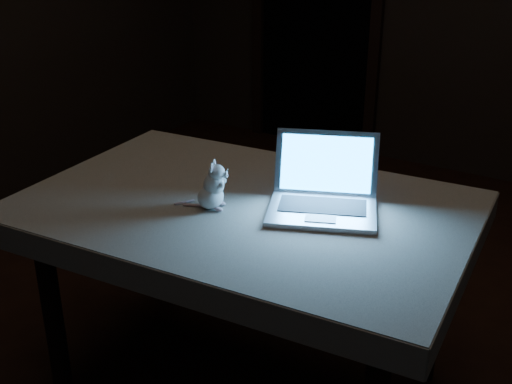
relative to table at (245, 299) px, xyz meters
The scene contains 6 objects.
floor 0.42m from the table, 97.15° to the left, with size 5.00×5.00×0.00m, color black.
doorway 2.97m from the table, 112.81° to the left, with size 1.06×0.36×2.13m, color black, non-canonical shape.
table is the anchor object (origin of this frame).
tablecloth 0.35m from the table, 126.41° to the right, with size 1.52×1.01×0.09m, color #B9AC9B, non-canonical shape.
laptop 0.58m from the table, 12.01° to the left, with size 0.35×0.31×0.24m, color #B1B1B6, non-canonical shape.
plush_mouse 0.49m from the table, 126.70° to the right, with size 0.12×0.12×0.17m, color silver, non-canonical shape.
Camera 1 is at (1.13, -1.84, 1.69)m, focal length 45.00 mm.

